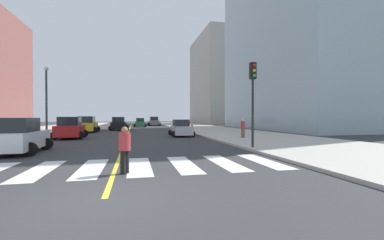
{
  "coord_description": "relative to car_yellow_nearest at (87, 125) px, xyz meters",
  "views": [
    {
      "loc": [
        0.7,
        -6.46,
        1.98
      ],
      "look_at": [
        9.66,
        33.21,
        1.49
      ],
      "focal_mm": 24.04,
      "sensor_mm": 36.0,
      "label": 1
    }
  ],
  "objects": [
    {
      "name": "sidewalk_kerb_east",
      "position": [
        17.37,
        -8.43,
        -0.88
      ],
      "size": [
        10.0,
        120.0,
        0.15
      ],
      "primitive_type": "cube",
      "color": "#B2ADA3",
      "rests_on": "ground"
    },
    {
      "name": "car_white_third",
      "position": [
        -0.26,
        -19.27,
        -0.06
      ],
      "size": [
        2.75,
        4.35,
        1.93
      ],
      "rotation": [
        0.0,
        0.0,
        0.02
      ],
      "color": "silver",
      "rests_on": "ground"
    },
    {
      "name": "street_lamp",
      "position": [
        -2.85,
        -6.08,
        3.34
      ],
      "size": [
        0.44,
        0.44,
        6.99
      ],
      "color": "#38383D",
      "rests_on": "sidewalk_kerb_west"
    },
    {
      "name": "office_tower_glass",
      "position": [
        34.56,
        2.36,
        19.14
      ],
      "size": [
        20.0,
        28.0,
        40.19
      ],
      "primitive_type": "cube",
      "color": "#99B2BC",
      "rests_on": "ground"
    },
    {
      "name": "car_gray_sixth",
      "position": [
        10.27,
        23.74,
        -0.01
      ],
      "size": [
        2.84,
        4.55,
        2.04
      ],
      "rotation": [
        0.0,
        0.0,
        3.14
      ],
      "color": "slate",
      "rests_on": "ground"
    },
    {
      "name": "crosswalk_paint",
      "position": [
        5.17,
        -24.43,
        -0.95
      ],
      "size": [
        13.5,
        4.0,
        0.01
      ],
      "color": "silver",
      "rests_on": "ground"
    },
    {
      "name": "car_green_second",
      "position": [
        7.03,
        16.48,
        -0.14
      ],
      "size": [
        2.54,
        3.99,
        1.76
      ],
      "rotation": [
        0.0,
        0.0,
        3.11
      ],
      "color": "#236B42",
      "rests_on": "ground"
    },
    {
      "name": "car_silver_fourth",
      "position": [
        10.55,
        -9.22,
        -0.16
      ],
      "size": [
        2.43,
        3.86,
        1.71
      ],
      "rotation": [
        0.0,
        0.0,
        3.13
      ],
      "color": "#B7B7BC",
      "rests_on": "ground"
    },
    {
      "name": "pedestrian_walking_west",
      "position": [
        -3.8,
        -10.52,
        0.15
      ],
      "size": [
        0.43,
        0.43,
        1.74
      ],
      "rotation": [
        0.0,
        0.0,
        1.92
      ],
      "color": "#38383D",
      "rests_on": "sidewalk_kerb_west"
    },
    {
      "name": "lane_divider_paint",
      "position": [
        5.17,
        11.57,
        -0.95
      ],
      "size": [
        0.16,
        80.0,
        0.01
      ],
      "primitive_type": "cube",
      "color": "yellow",
      "rests_on": "ground"
    },
    {
      "name": "parking_garage_concrete",
      "position": [
        33.56,
        39.03,
        12.03
      ],
      "size": [
        18.0,
        24.0,
        25.97
      ],
      "primitive_type": "cube",
      "color": "#B2ADA3",
      "rests_on": "ground"
    },
    {
      "name": "ground_plane",
      "position": [
        5.17,
        -28.43,
        -0.96
      ],
      "size": [
        220.0,
        220.0,
        0.0
      ],
      "primitive_type": "plane",
      "color": "#333335"
    },
    {
      "name": "pedestrian_crossing",
      "position": [
        5.55,
        -25.69,
        -0.06
      ],
      "size": [
        0.41,
        0.41,
        1.64
      ],
      "rotation": [
        0.0,
        0.0,
        0.88
      ],
      "color": "black",
      "rests_on": "ground"
    },
    {
      "name": "car_black_seventh",
      "position": [
        3.64,
        4.94,
        -0.03
      ],
      "size": [
        2.82,
        4.47,
        1.98
      ],
      "rotation": [
        0.0,
        0.0,
        -0.02
      ],
      "color": "black",
      "rests_on": "ground"
    },
    {
      "name": "car_yellow_nearest",
      "position": [
        0.0,
        0.0,
        0.0
      ],
      "size": [
        2.87,
        4.59,
        2.05
      ],
      "rotation": [
        0.0,
        0.0,
        -0.0
      ],
      "color": "gold",
      "rests_on": "ground"
    },
    {
      "name": "traffic_light_near_corner",
      "position": [
        12.82,
        -20.68,
        2.75
      ],
      "size": [
        0.36,
        0.41,
        5.09
      ],
      "rotation": [
        0.0,
        0.0,
        3.14
      ],
      "color": "black",
      "rests_on": "sidewalk_kerb_east"
    },
    {
      "name": "car_red_fifth",
      "position": [
        0.16,
        -9.53,
        -0.03
      ],
      "size": [
        2.92,
        4.54,
        1.99
      ],
      "rotation": [
        0.0,
        0.0,
        0.05
      ],
      "color": "red",
      "rests_on": "ground"
    },
    {
      "name": "pedestrian_waiting_east",
      "position": [
        15.23,
        -13.85,
        0.09
      ],
      "size": [
        0.4,
        0.4,
        1.63
      ],
      "rotation": [
        0.0,
        0.0,
        5.72
      ],
      "color": "brown",
      "rests_on": "sidewalk_kerb_east"
    },
    {
      "name": "fire_hydrant",
      "position": [
        12.94,
        -3.57,
        -0.38
      ],
      "size": [
        0.26,
        0.26,
        0.89
      ],
      "color": "red",
      "rests_on": "sidewalk_kerb_east"
    }
  ]
}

